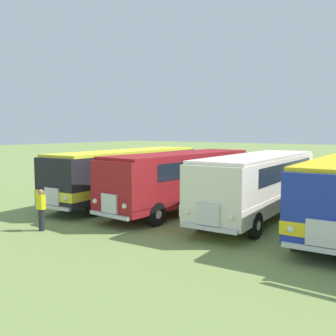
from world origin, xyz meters
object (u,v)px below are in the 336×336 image
(bus_first_in_row, at_px, (129,171))
(bus_third_in_row, at_px, (259,181))
(bus_second_in_row, at_px, (181,177))
(marshal_person, at_px, (41,210))

(bus_first_in_row, xyz_separation_m, bus_third_in_row, (7.90, 0.25, -0.00))
(bus_first_in_row, height_order, bus_second_in_row, same)
(bus_first_in_row, bearing_deg, marshal_person, -77.94)
(bus_second_in_row, bearing_deg, bus_third_in_row, 9.72)
(bus_third_in_row, bearing_deg, bus_second_in_row, -170.28)
(bus_third_in_row, height_order, marshal_person, bus_third_in_row)
(bus_third_in_row, xyz_separation_m, marshal_person, (-6.36, -7.44, -0.87))
(bus_first_in_row, distance_m, bus_third_in_row, 7.90)
(bus_third_in_row, bearing_deg, bus_first_in_row, -178.19)
(bus_second_in_row, xyz_separation_m, bus_third_in_row, (3.94, 0.68, 0.00))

